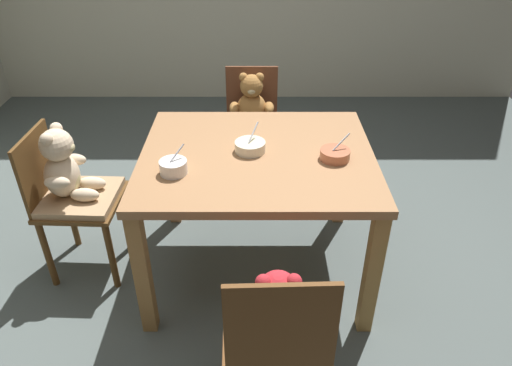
{
  "coord_description": "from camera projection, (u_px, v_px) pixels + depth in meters",
  "views": [
    {
      "loc": [
        -0.01,
        -2.03,
        1.88
      ],
      "look_at": [
        0.0,
        0.05,
        0.53
      ],
      "focal_mm": 33.07,
      "sensor_mm": 36.0,
      "label": 1
    }
  ],
  "objects": [
    {
      "name": "ground_plane",
      "position": [
        256.0,
        268.0,
        2.73
      ],
      "size": [
        5.2,
        5.2,
        0.04
      ],
      "color": "#505A58"
    },
    {
      "name": "dining_table",
      "position": [
        256.0,
        171.0,
        2.38
      ],
      "size": [
        1.15,
        0.98,
        0.74
      ],
      "color": "#996C45",
      "rests_on": "ground_plane"
    },
    {
      "name": "teddy_chair_near_left",
      "position": [
        68.0,
        182.0,
        2.43
      ],
      "size": [
        0.42,
        0.41,
        0.87
      ],
      "rotation": [
        0.0,
        0.0,
        -0.04
      ],
      "color": "brown",
      "rests_on": "ground_plane"
    },
    {
      "name": "teddy_chair_far_center",
      "position": [
        251.0,
        113.0,
        3.17
      ],
      "size": [
        0.38,
        0.36,
        0.83
      ],
      "rotation": [
        0.0,
        0.0,
        -1.57
      ],
      "color": "brown",
      "rests_on": "ground_plane"
    },
    {
      "name": "teddy_chair_near_front",
      "position": [
        276.0,
        327.0,
        1.67
      ],
      "size": [
        0.4,
        0.43,
        0.89
      ],
      "rotation": [
        0.0,
        0.0,
        1.6
      ],
      "color": "brown",
      "rests_on": "ground_plane"
    },
    {
      "name": "porridge_bowl_white_near_left",
      "position": [
        172.0,
        167.0,
        2.14
      ],
      "size": [
        0.13,
        0.13,
        0.13
      ],
      "color": "silver",
      "rests_on": "dining_table"
    },
    {
      "name": "porridge_bowl_terracotta_near_right",
      "position": [
        334.0,
        154.0,
        2.26
      ],
      "size": [
        0.14,
        0.14,
        0.12
      ],
      "color": "#BA6949",
      "rests_on": "dining_table"
    },
    {
      "name": "porridge_bowl_cream_center",
      "position": [
        249.0,
        146.0,
        2.32
      ],
      "size": [
        0.15,
        0.15,
        0.13
      ],
      "color": "beige",
      "rests_on": "dining_table"
    }
  ]
}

